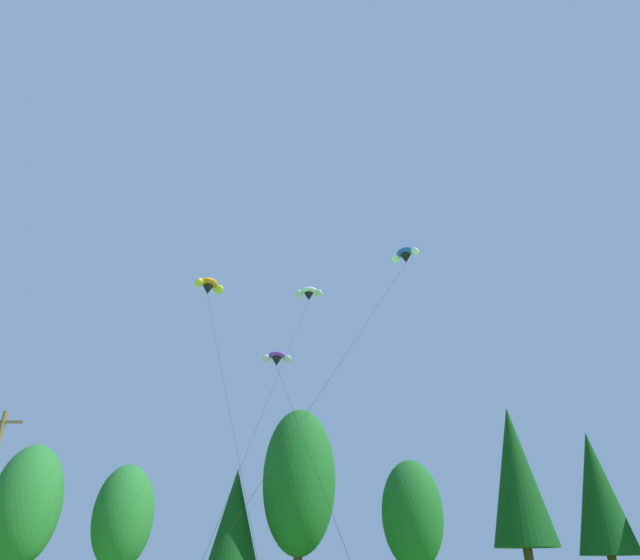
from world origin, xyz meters
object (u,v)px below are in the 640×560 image
parafoil_kite_high_white (309,294)px  parafoil_kite_far_purple (277,359)px  parafoil_kite_mid_orange (209,286)px  parafoil_kite_low_blue_white (405,256)px

parafoil_kite_high_white → parafoil_kite_far_purple: 9.23m
parafoil_kite_far_purple → parafoil_kite_mid_orange: bearing=140.0°
parafoil_kite_high_white → parafoil_kite_far_purple: parafoil_kite_high_white is taller
parafoil_kite_high_white → parafoil_kite_mid_orange: parafoil_kite_mid_orange is taller
parafoil_kite_mid_orange → parafoil_kite_far_purple: (6.04, -5.07, -7.85)m
parafoil_kite_mid_orange → parafoil_kite_low_blue_white: parafoil_kite_mid_orange is taller
parafoil_kite_high_white → parafoil_kite_mid_orange: (-8.09, -0.17, 0.53)m
parafoil_kite_far_purple → parafoil_kite_high_white: bearing=68.7°
parafoil_kite_high_white → parafoil_kite_mid_orange: bearing=-178.8°
parafoil_kite_high_white → parafoil_kite_low_blue_white: bearing=-57.8°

